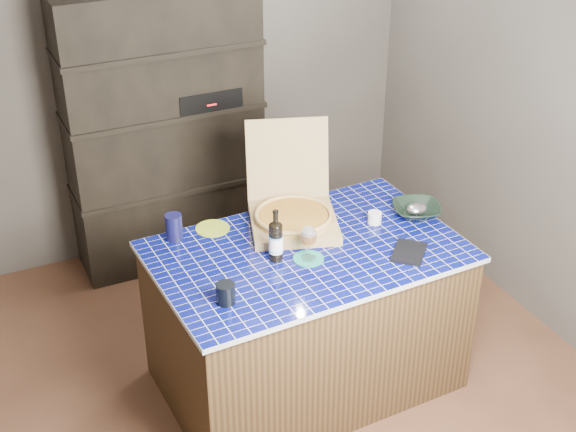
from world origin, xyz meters
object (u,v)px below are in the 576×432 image
wine_glass (309,237)px  dvd_case (409,252)px  kitchen_island (306,317)px  bowl (417,210)px  pizza_box (293,213)px  mead_bottle (276,240)px

wine_glass → dvd_case: wine_glass is taller
kitchen_island → bowl: bowl is taller
kitchen_island → pizza_box: pizza_box is taller
kitchen_island → mead_bottle: 0.55m
kitchen_island → pizza_box: 0.54m
mead_bottle → bowl: (0.85, 0.07, -0.07)m
kitchen_island → wine_glass: wine_glass is taller
mead_bottle → dvd_case: mead_bottle is taller
pizza_box → wine_glass: pizza_box is taller
pizza_box → dvd_case: size_ratio=3.10×
mead_bottle → bowl: size_ratio=1.08×
pizza_box → bowl: (0.63, -0.19, -0.04)m
kitchen_island → bowl: (0.67, 0.06, 0.44)m
dvd_case → wine_glass: bearing=-155.9°
kitchen_island → wine_glass: 0.55m
wine_glass → pizza_box: bearing=77.1°
bowl → mead_bottle: bearing=-175.0°
wine_glass → dvd_case: bearing=-19.4°
pizza_box → dvd_case: (0.39, -0.50, -0.06)m
dvd_case → bowl: bearing=95.3°
wine_glass → dvd_case: (0.47, -0.16, -0.12)m
mead_bottle → kitchen_island: bearing=4.6°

